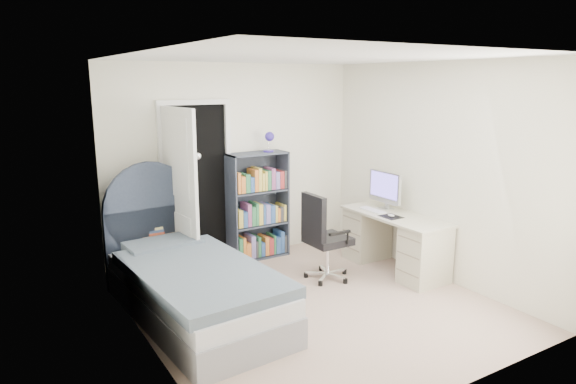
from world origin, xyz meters
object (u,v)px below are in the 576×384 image
floor_lamp (196,229)px  office_chair (322,233)px  bed (191,284)px  nightstand (158,243)px  bookcase (258,210)px  desk (394,239)px

floor_lamp → office_chair: 1.46m
bed → nightstand: bearing=88.7°
bookcase → desk: size_ratio=1.15×
bed → nightstand: (0.03, 1.11, 0.11)m
bed → desk: (2.57, -0.12, 0.07)m
floor_lamp → nightstand: bearing=142.2°
bed → floor_lamp: bearing=64.9°
bed → nightstand: bed is taller
nightstand → floor_lamp: 0.50m
bed → desk: bed is taller
nightstand → bookcase: bookcase is taller
nightstand → desk: size_ratio=0.45×
desk → office_chair: (-0.95, 0.18, 0.18)m
floor_lamp → bookcase: 1.05m
desk → office_chair: desk is taller
bookcase → bed: bearing=-140.0°
desk → bed: bearing=177.3°
nightstand → bookcase: 1.37m
bed → desk: size_ratio=1.64×
bed → office_chair: bed is taller
nightstand → bookcase: size_ratio=0.39×
nightstand → floor_lamp: floor_lamp is taller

